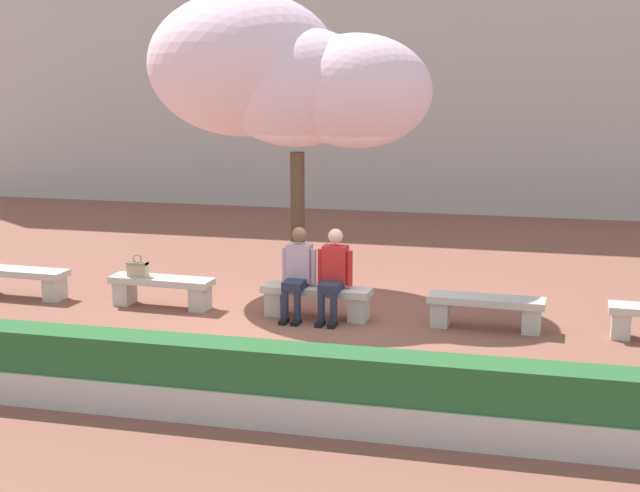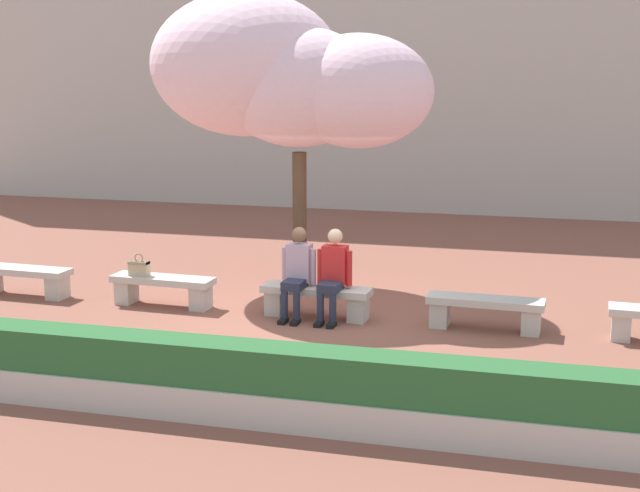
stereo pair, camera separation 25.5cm
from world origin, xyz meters
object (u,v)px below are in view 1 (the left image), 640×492
at_px(stone_bench_center, 317,297).
at_px(cherry_tree_main, 281,76).
at_px(stone_bench_near_east, 486,308).
at_px(person_seated_right, 334,271).
at_px(person_seated_left, 298,269).
at_px(stone_bench_west_end, 19,279).
at_px(handbag, 138,268).
at_px(stone_bench_near_west, 162,287).

xyz_separation_m(stone_bench_center, cherry_tree_main, (-1.01, 1.72, 3.07)).
distance_m(stone_bench_near_east, person_seated_right, 2.15).
bearing_deg(person_seated_left, stone_bench_west_end, 179.32).
height_order(person_seated_right, handbag, person_seated_right).
relative_size(stone_bench_center, person_seated_left, 1.23).
relative_size(person_seated_left, cherry_tree_main, 0.27).
height_order(person_seated_left, handbag, person_seated_left).
bearing_deg(cherry_tree_main, handbag, -134.57).
xyz_separation_m(stone_bench_center, person_seated_left, (-0.26, -0.05, 0.40)).
relative_size(stone_bench_center, person_seated_right, 1.23).
bearing_deg(stone_bench_near_west, stone_bench_center, 0.00).
bearing_deg(person_seated_left, handbag, 179.47).
xyz_separation_m(stone_bench_near_east, handbag, (-5.11, -0.03, 0.28)).
distance_m(person_seated_left, person_seated_right, 0.52).
xyz_separation_m(stone_bench_near_west, person_seated_left, (2.11, -0.05, 0.40)).
xyz_separation_m(person_seated_left, person_seated_right, (0.52, 0.00, 0.00)).
relative_size(stone_bench_west_end, person_seated_right, 1.23).
relative_size(stone_bench_center, stone_bench_near_east, 1.00).
height_order(stone_bench_center, stone_bench_near_east, same).
bearing_deg(stone_bench_near_east, person_seated_left, -178.84).
bearing_deg(stone_bench_near_west, cherry_tree_main, 51.59).
bearing_deg(stone_bench_west_end, stone_bench_near_east, 0.00).
distance_m(stone_bench_near_west, person_seated_left, 2.15).
bearing_deg(stone_bench_center, person_seated_right, -11.67).
xyz_separation_m(stone_bench_center, person_seated_right, (0.26, -0.05, 0.40)).
bearing_deg(stone_bench_near_west, stone_bench_near_east, 0.00).
xyz_separation_m(stone_bench_center, handbag, (-2.73, -0.03, 0.28)).
xyz_separation_m(person_seated_right, cherry_tree_main, (-1.27, 1.78, 2.67)).
bearing_deg(stone_bench_near_east, stone_bench_near_west, 180.00).
height_order(stone_bench_center, cherry_tree_main, cherry_tree_main).
bearing_deg(handbag, person_seated_right, -0.44).
bearing_deg(stone_bench_near_east, stone_bench_center, 180.00).
height_order(stone_bench_near_east, person_seated_left, person_seated_left).
relative_size(stone_bench_near_east, cherry_tree_main, 0.34).
bearing_deg(stone_bench_center, handbag, -179.36).
relative_size(stone_bench_near_west, stone_bench_near_east, 1.00).
relative_size(stone_bench_near_east, handbag, 4.68).
xyz_separation_m(stone_bench_west_end, stone_bench_center, (4.75, 0.00, 0.00)).
relative_size(stone_bench_near_west, person_seated_right, 1.23).
distance_m(person_seated_left, cherry_tree_main, 3.29).
height_order(stone_bench_center, person_seated_right, person_seated_right).
bearing_deg(stone_bench_near_east, handbag, -179.66).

